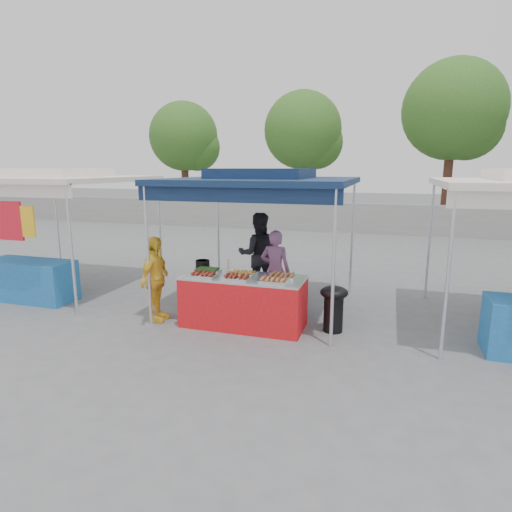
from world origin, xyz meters
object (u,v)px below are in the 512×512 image
(cooking_pot, at_px, (203,264))
(wok_burner, at_px, (334,305))
(vendor_woman, at_px, (275,270))
(helper_man, at_px, (258,254))
(customer_person, at_px, (155,279))
(vendor_table, at_px, (243,301))

(cooking_pot, relative_size, wok_burner, 0.33)
(cooking_pot, bearing_deg, vendor_woman, 29.45)
(helper_man, xyz_separation_m, customer_person, (-1.21, -2.00, -0.12))
(vendor_table, bearing_deg, cooking_pot, 159.14)
(vendor_table, height_order, vendor_woman, vendor_woman)
(vendor_table, height_order, helper_man, helper_man)
(cooking_pot, xyz_separation_m, helper_man, (0.57, 1.47, -0.07))
(cooking_pot, relative_size, vendor_woman, 0.16)
(vendor_woman, bearing_deg, cooking_pot, 29.12)
(customer_person, bearing_deg, vendor_table, -85.62)
(vendor_woman, relative_size, helper_man, 0.88)
(cooking_pot, xyz_separation_m, wok_burner, (2.32, -0.12, -0.48))
(wok_burner, height_order, customer_person, customer_person)
(vendor_woman, bearing_deg, customer_person, 32.99)
(wok_burner, bearing_deg, vendor_woman, 143.16)
(vendor_table, relative_size, customer_person, 1.36)
(vendor_woman, bearing_deg, helper_man, -55.38)
(wok_burner, relative_size, helper_man, 0.44)
(helper_man, relative_size, customer_person, 1.16)
(vendor_table, height_order, wok_burner, vendor_table)
(wok_burner, height_order, helper_man, helper_man)
(helper_man, bearing_deg, vendor_woman, 104.80)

